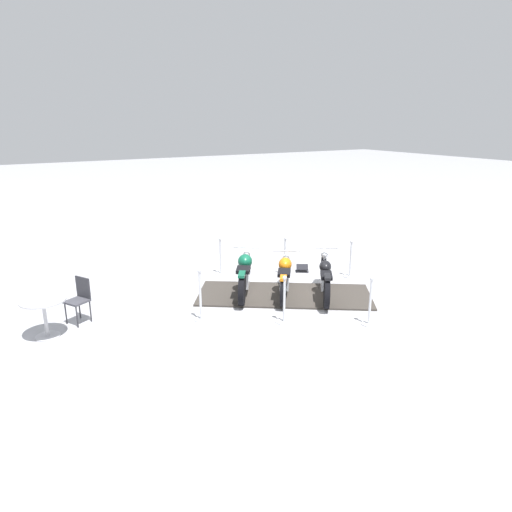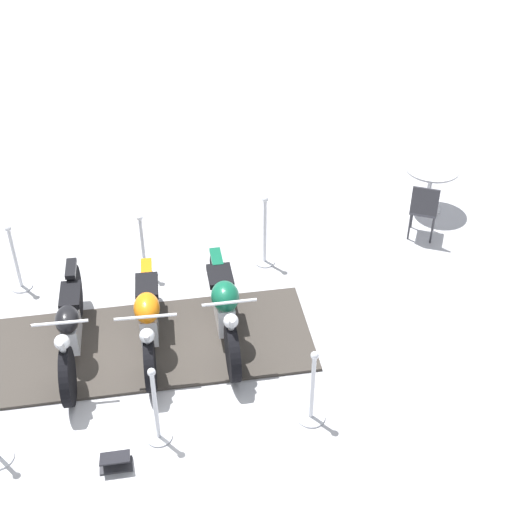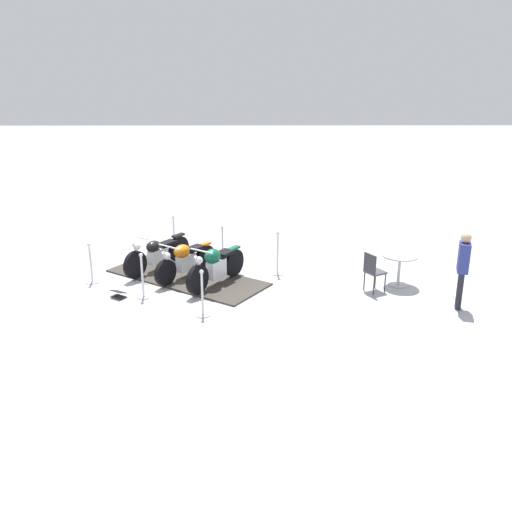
{
  "view_description": "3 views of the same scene",
  "coord_description": "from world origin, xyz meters",
  "px_view_note": "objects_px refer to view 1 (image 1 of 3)",
  "views": [
    {
      "loc": [
        5.84,
        8.58,
        4.09
      ],
      "look_at": [
        0.68,
        -0.19,
        1.05
      ],
      "focal_mm": 32.47,
      "sensor_mm": 36.0,
      "label": 1
    },
    {
      "loc": [
        -3.86,
        -5.97,
        6.6
      ],
      "look_at": [
        1.36,
        -0.52,
        1.02
      ],
      "focal_mm": 52.14,
      "sensor_mm": 36.0,
      "label": 2
    },
    {
      "loc": [
        1.65,
        -13.08,
        4.98
      ],
      "look_at": [
        1.74,
        -0.48,
        0.74
      ],
      "focal_mm": 39.0,
      "sensor_mm": 36.0,
      "label": 3
    }
  ],
  "objects_px": {
    "motorcycle_copper": "(285,276)",
    "motorcycle_forest": "(245,274)",
    "stanchion_right_front": "(350,265)",
    "stanchion_right_rear": "(221,263)",
    "stanchion_right_mid": "(285,262)",
    "cafe_table": "(44,309)",
    "cafe_chair_near_table": "(80,297)",
    "motorcycle_black": "(325,277)",
    "stanchion_left_mid": "(284,309)",
    "stanchion_left_rear": "(201,302)",
    "info_placard": "(302,270)",
    "stanchion_left_front": "(370,308)"
  },
  "relations": [
    {
      "from": "stanchion_left_mid",
      "to": "stanchion_right_rear",
      "type": "relative_size",
      "value": 0.99
    },
    {
      "from": "motorcycle_forest",
      "to": "stanchion_right_front",
      "type": "relative_size",
      "value": 1.8
    },
    {
      "from": "stanchion_left_mid",
      "to": "stanchion_left_front",
      "type": "relative_size",
      "value": 0.98
    },
    {
      "from": "motorcycle_black",
      "to": "stanchion_left_front",
      "type": "relative_size",
      "value": 1.82
    },
    {
      "from": "stanchion_right_mid",
      "to": "stanchion_right_front",
      "type": "xyz_separation_m",
      "value": [
        -1.44,
        0.98,
        -0.06
      ]
    },
    {
      "from": "motorcycle_copper",
      "to": "stanchion_left_rear",
      "type": "bearing_deg",
      "value": 133.75
    },
    {
      "from": "motorcycle_copper",
      "to": "stanchion_right_front",
      "type": "bearing_deg",
      "value": -47.34
    },
    {
      "from": "stanchion_left_front",
      "to": "motorcycle_forest",
      "type": "bearing_deg",
      "value": -63.9
    },
    {
      "from": "motorcycle_black",
      "to": "stanchion_left_mid",
      "type": "xyz_separation_m",
      "value": [
        1.65,
        0.74,
        -0.18
      ]
    },
    {
      "from": "stanchion_right_rear",
      "to": "cafe_table",
      "type": "distance_m",
      "value": 4.91
    },
    {
      "from": "stanchion_right_rear",
      "to": "motorcycle_forest",
      "type": "bearing_deg",
      "value": 83.93
    },
    {
      "from": "motorcycle_black",
      "to": "stanchion_right_front",
      "type": "relative_size",
      "value": 1.88
    },
    {
      "from": "motorcycle_forest",
      "to": "stanchion_right_mid",
      "type": "distance_m",
      "value": 1.77
    },
    {
      "from": "motorcycle_copper",
      "to": "stanchion_left_front",
      "type": "xyz_separation_m",
      "value": [
        -0.58,
        2.26,
        -0.14
      ]
    },
    {
      "from": "motorcycle_copper",
      "to": "motorcycle_forest",
      "type": "distance_m",
      "value": 0.96
    },
    {
      "from": "info_placard",
      "to": "cafe_table",
      "type": "height_order",
      "value": "cafe_table"
    },
    {
      "from": "stanchion_left_mid",
      "to": "stanchion_right_front",
      "type": "distance_m",
      "value": 3.49
    },
    {
      "from": "motorcycle_black",
      "to": "cafe_chair_near_table",
      "type": "distance_m",
      "value": 5.47
    },
    {
      "from": "motorcycle_black",
      "to": "stanchion_right_mid",
      "type": "bearing_deg",
      "value": 34.32
    },
    {
      "from": "stanchion_left_front",
      "to": "stanchion_right_front",
      "type": "xyz_separation_m",
      "value": [
        -1.7,
        -2.5,
        -0.04
      ]
    },
    {
      "from": "info_placard",
      "to": "cafe_chair_near_table",
      "type": "relative_size",
      "value": 0.43
    },
    {
      "from": "stanchion_right_mid",
      "to": "cafe_chair_near_table",
      "type": "height_order",
      "value": "stanchion_right_mid"
    },
    {
      "from": "stanchion_left_front",
      "to": "cafe_table",
      "type": "distance_m",
      "value": 6.41
    },
    {
      "from": "motorcycle_black",
      "to": "motorcycle_forest",
      "type": "bearing_deg",
      "value": 91.51
    },
    {
      "from": "motorcycle_black",
      "to": "stanchion_left_front",
      "type": "distance_m",
      "value": 1.73
    },
    {
      "from": "motorcycle_black",
      "to": "info_placard",
      "type": "distance_m",
      "value": 1.91
    },
    {
      "from": "stanchion_left_front",
      "to": "cafe_chair_near_table",
      "type": "distance_m",
      "value": 5.97
    },
    {
      "from": "stanchion_left_rear",
      "to": "stanchion_right_front",
      "type": "distance_m",
      "value": 4.62
    },
    {
      "from": "motorcycle_black",
      "to": "motorcycle_copper",
      "type": "height_order",
      "value": "motorcycle_black"
    },
    {
      "from": "stanchion_right_rear",
      "to": "cafe_table",
      "type": "height_order",
      "value": "stanchion_right_rear"
    },
    {
      "from": "motorcycle_copper",
      "to": "cafe_table",
      "type": "distance_m",
      "value": 5.23
    },
    {
      "from": "stanchion_right_front",
      "to": "motorcycle_copper",
      "type": "bearing_deg",
      "value": 6.17
    },
    {
      "from": "motorcycle_forest",
      "to": "stanchion_left_front",
      "type": "relative_size",
      "value": 1.75
    },
    {
      "from": "stanchion_left_mid",
      "to": "stanchion_right_mid",
      "type": "bearing_deg",
      "value": -124.18
    },
    {
      "from": "stanchion_left_mid",
      "to": "stanchion_right_rear",
      "type": "bearing_deg",
      "value": -94.18
    },
    {
      "from": "motorcycle_black",
      "to": "motorcycle_forest",
      "type": "xyz_separation_m",
      "value": [
        1.58,
        -1.07,
        0.04
      ]
    },
    {
      "from": "motorcycle_forest",
      "to": "stanchion_right_mid",
      "type": "xyz_separation_m",
      "value": [
        -1.62,
        -0.69,
        -0.15
      ]
    },
    {
      "from": "stanchion_left_mid",
      "to": "info_placard",
      "type": "relative_size",
      "value": 2.53
    },
    {
      "from": "stanchion_left_mid",
      "to": "motorcycle_copper",
      "type": "bearing_deg",
      "value": -124.23
    },
    {
      "from": "stanchion_right_front",
      "to": "stanchion_right_rear",
      "type": "xyz_separation_m",
      "value": [
        2.89,
        -1.96,
        0.01
      ]
    },
    {
      "from": "stanchion_right_mid",
      "to": "stanchion_right_rear",
      "type": "xyz_separation_m",
      "value": [
        1.44,
        -0.98,
        -0.05
      ]
    },
    {
      "from": "stanchion_left_mid",
      "to": "cafe_chair_near_table",
      "type": "height_order",
      "value": "stanchion_left_mid"
    },
    {
      "from": "cafe_table",
      "to": "cafe_chair_near_table",
      "type": "bearing_deg",
      "value": -150.93
    },
    {
      "from": "motorcycle_forest",
      "to": "stanchion_left_rear",
      "type": "bearing_deg",
      "value": 152.65
    },
    {
      "from": "motorcycle_copper",
      "to": "stanchion_left_mid",
      "type": "bearing_deg",
      "value": -177.73
    },
    {
      "from": "stanchion_right_rear",
      "to": "cafe_table",
      "type": "xyz_separation_m",
      "value": [
        4.6,
        1.7,
        0.26
      ]
    },
    {
      "from": "stanchion_left_mid",
      "to": "motorcycle_black",
      "type": "bearing_deg",
      "value": -155.99
    },
    {
      "from": "cafe_table",
      "to": "cafe_chair_near_table",
      "type": "distance_m",
      "value": 0.83
    },
    {
      "from": "motorcycle_copper",
      "to": "motorcycle_forest",
      "type": "xyz_separation_m",
      "value": [
        0.79,
        -0.54,
        0.03
      ]
    },
    {
      "from": "cafe_table",
      "to": "stanchion_right_rear",
      "type": "bearing_deg",
      "value": -159.68
    }
  ]
}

